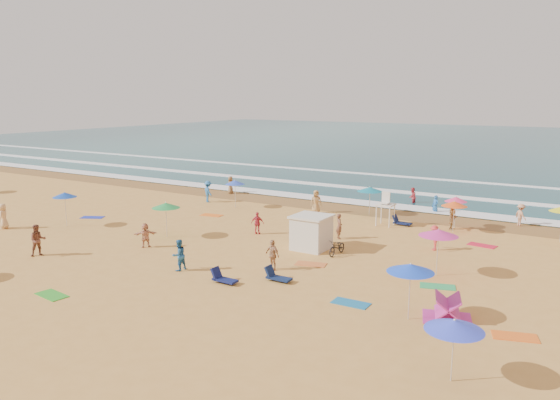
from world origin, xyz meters
The scene contains 12 objects.
ground centered at (0.00, 0.00, 0.00)m, with size 220.00×220.00×0.00m, color gold.
ocean centered at (0.00, 84.00, 0.00)m, with size 220.00×140.00×0.18m, color #0C4756.
wet_sand centered at (0.00, 12.50, 0.01)m, with size 220.00×220.00×0.00m, color olive.
surf_foam centered at (0.00, 21.32, 0.10)m, with size 200.00×18.70×0.05m.
cabana centered at (3.75, -0.04, 1.00)m, with size 2.00×2.00×2.00m, color silver.
cabana_roof centered at (3.75, -0.04, 2.06)m, with size 2.20×2.20×0.12m, color silver.
bicycle centered at (5.65, -0.34, 0.47)m, with size 0.62×1.78×0.93m, color black.
lifeguard_stand centered at (5.39, 8.26, 1.05)m, with size 1.20×1.20×2.10m, color white, non-canonical shape.
beach_umbrellas centered at (3.09, -1.43, 2.12)m, with size 66.52×30.27×0.78m.
loungers centered at (7.09, -4.09, 0.17)m, with size 54.25×23.44×0.34m.
towels centered at (2.12, -2.45, 0.01)m, with size 48.98×23.50×0.03m.
beachgoers centered at (-1.36, 3.69, 0.83)m, with size 32.27×28.03×2.15m.
Camera 1 is at (19.04, -28.72, 9.26)m, focal length 35.00 mm.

